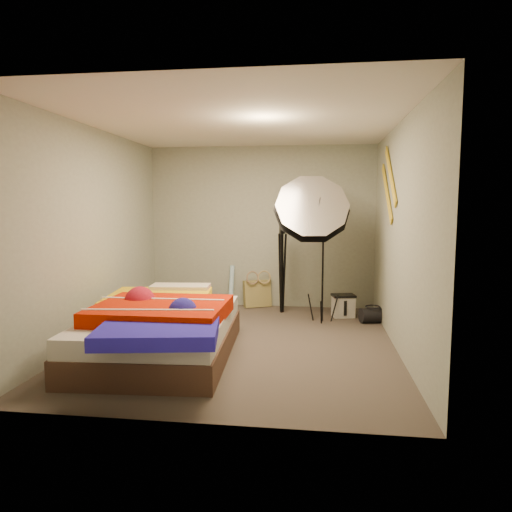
% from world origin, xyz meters
% --- Properties ---
extents(floor, '(4.00, 4.00, 0.00)m').
position_xyz_m(floor, '(0.00, 0.00, 0.00)').
color(floor, '#4E433B').
rests_on(floor, ground).
extents(ceiling, '(4.00, 4.00, 0.00)m').
position_xyz_m(ceiling, '(0.00, 0.00, 2.50)').
color(ceiling, silver).
rests_on(ceiling, wall_back).
extents(wall_back, '(3.50, 0.00, 3.50)m').
position_xyz_m(wall_back, '(0.00, 2.00, 1.25)').
color(wall_back, '#989F8E').
rests_on(wall_back, floor).
extents(wall_front, '(3.50, 0.00, 3.50)m').
position_xyz_m(wall_front, '(0.00, -2.00, 1.25)').
color(wall_front, '#989F8E').
rests_on(wall_front, floor).
extents(wall_left, '(0.00, 4.00, 4.00)m').
position_xyz_m(wall_left, '(-1.75, 0.00, 1.25)').
color(wall_left, '#989F8E').
rests_on(wall_left, floor).
extents(wall_right, '(0.00, 4.00, 4.00)m').
position_xyz_m(wall_right, '(1.75, 0.00, 1.25)').
color(wall_right, '#989F8E').
rests_on(wall_right, floor).
extents(tote_bag, '(0.46, 0.34, 0.44)m').
position_xyz_m(tote_bag, '(-0.05, 1.90, 0.21)').
color(tote_bag, '#A29455').
rests_on(tote_bag, floor).
extents(wrapping_roll, '(0.10, 0.19, 0.65)m').
position_xyz_m(wrapping_roll, '(-0.46, 1.90, 0.32)').
color(wrapping_roll, '#5FB4E3').
rests_on(wrapping_roll, floor).
extents(camera_case, '(0.34, 0.27, 0.30)m').
position_xyz_m(camera_case, '(1.26, 1.41, 0.15)').
color(camera_case, beige).
rests_on(camera_case, floor).
extents(duffel_bag, '(0.38, 0.29, 0.20)m').
position_xyz_m(duffel_bag, '(1.63, 1.12, 0.10)').
color(duffel_bag, black).
rests_on(duffel_bag, floor).
extents(wall_stripe_upper, '(0.02, 0.91, 0.78)m').
position_xyz_m(wall_stripe_upper, '(1.73, 0.60, 1.95)').
color(wall_stripe_upper, gold).
rests_on(wall_stripe_upper, wall_right).
extents(wall_stripe_lower, '(0.02, 0.91, 0.78)m').
position_xyz_m(wall_stripe_lower, '(1.73, 0.85, 1.75)').
color(wall_stripe_lower, gold).
rests_on(wall_stripe_lower, wall_right).
extents(bed, '(1.63, 2.32, 0.61)m').
position_xyz_m(bed, '(-0.76, -0.57, 0.30)').
color(bed, '#4E3226').
rests_on(bed, floor).
extents(photo_umbrella, '(1.20, 0.86, 2.10)m').
position_xyz_m(photo_umbrella, '(0.79, 0.97, 1.51)').
color(photo_umbrella, black).
rests_on(photo_umbrella, floor).
extents(camera_tripod, '(0.09, 0.09, 1.30)m').
position_xyz_m(camera_tripod, '(0.36, 1.57, 0.74)').
color(camera_tripod, black).
rests_on(camera_tripod, floor).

